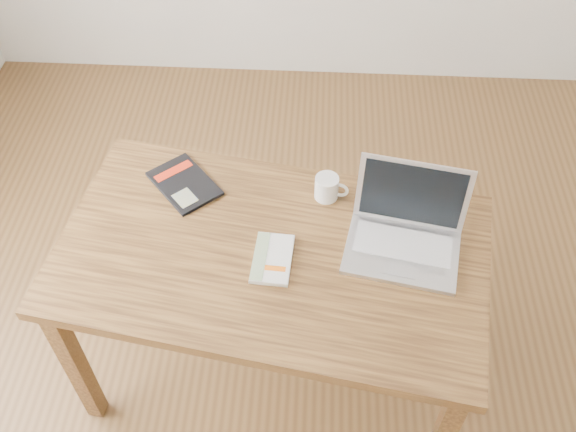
# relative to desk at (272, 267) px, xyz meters

# --- Properties ---
(room) EXTENTS (4.04, 4.04, 2.70)m
(room) POSITION_rel_desk_xyz_m (0.13, -0.03, 0.69)
(room) COLOR #55391D
(room) RESTS_ON ground
(desk) EXTENTS (1.46, 0.99, 0.75)m
(desk) POSITION_rel_desk_xyz_m (0.00, 0.00, 0.00)
(desk) COLOR #513418
(desk) RESTS_ON ground
(white_guidebook) EXTENTS (0.13, 0.20, 0.02)m
(white_guidebook) POSITION_rel_desk_xyz_m (0.01, -0.04, 0.10)
(white_guidebook) COLOR silver
(white_guidebook) RESTS_ON desk
(black_guidebook) EXTENTS (0.29, 0.30, 0.01)m
(black_guidebook) POSITION_rel_desk_xyz_m (-0.32, 0.27, 0.10)
(black_guidebook) COLOR black
(black_guidebook) RESTS_ON desk
(laptop) EXTENTS (0.40, 0.35, 0.25)m
(laptop) POSITION_rel_desk_xyz_m (0.42, 0.06, 0.14)
(laptop) COLOR silver
(laptop) RESTS_ON desk
(coffee_mug) EXTENTS (0.12, 0.08, 0.09)m
(coffee_mug) POSITION_rel_desk_xyz_m (0.17, 0.24, 0.13)
(coffee_mug) COLOR white
(coffee_mug) RESTS_ON desk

